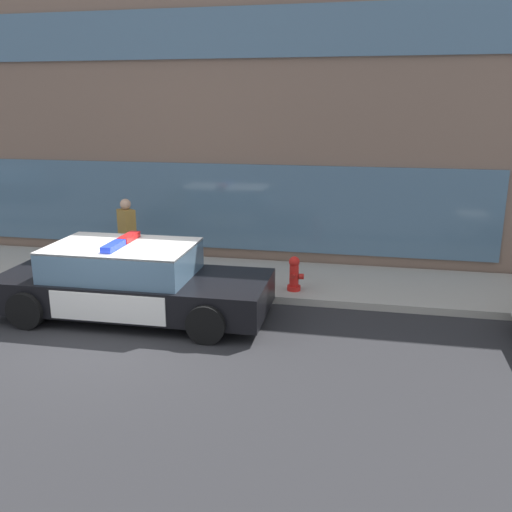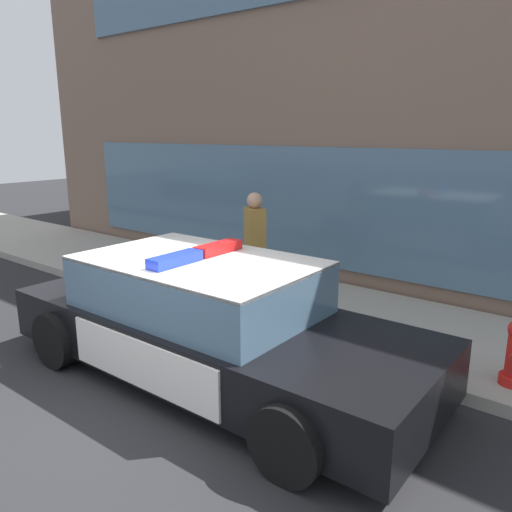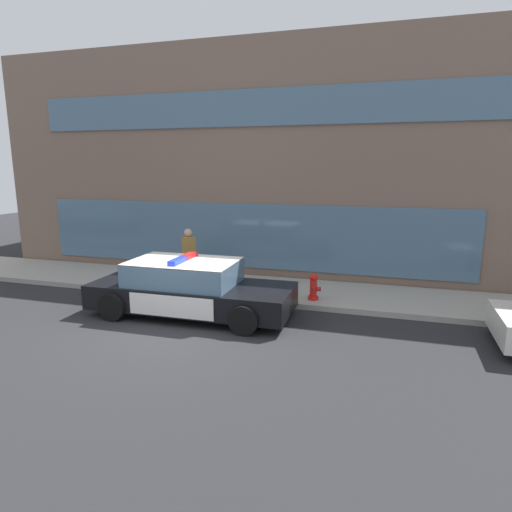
{
  "view_description": "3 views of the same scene",
  "coord_description": "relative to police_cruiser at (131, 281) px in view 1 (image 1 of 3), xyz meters",
  "views": [
    {
      "loc": [
        4.26,
        -8.15,
        3.9
      ],
      "look_at": [
        2.33,
        1.24,
        1.24
      ],
      "focal_mm": 38.61,
      "sensor_mm": 36.0,
      "label": 1
    },
    {
      "loc": [
        3.7,
        -2.85,
        2.76
      ],
      "look_at": [
        0.34,
        1.4,
        1.41
      ],
      "focal_mm": 35.11,
      "sensor_mm": 36.0,
      "label": 2
    },
    {
      "loc": [
        4.63,
        -8.67,
        3.7
      ],
      "look_at": [
        1.32,
        2.35,
        1.32
      ],
      "focal_mm": 30.72,
      "sensor_mm": 36.0,
      "label": 3
    }
  ],
  "objects": [
    {
      "name": "storefront_building",
      "position": [
        2.97,
        7.9,
        3.1
      ],
      "size": [
        23.92,
        8.28,
        7.56
      ],
      "color": "#7A6051",
      "rests_on": "ground"
    },
    {
      "name": "fire_hydrant",
      "position": [
        2.87,
        1.63,
        -0.18
      ],
      "size": [
        0.34,
        0.39,
        0.73
      ],
      "color": "red",
      "rests_on": "sidewalk"
    },
    {
      "name": "pedestrian_on_sidewalk",
      "position": [
        -1.0,
        2.11,
        0.33
      ],
      "size": [
        0.48,
        0.45,
        1.71
      ],
      "rotation": [
        0.0,
        0.0,
        4.06
      ],
      "color": "#23232D",
      "rests_on": "sidewalk"
    },
    {
      "name": "sidewalk",
      "position": [
        0.02,
        2.45,
        -0.61
      ],
      "size": [
        48.0,
        2.62,
        0.15
      ],
      "primitive_type": "cube",
      "color": "#A39E93",
      "rests_on": "ground"
    },
    {
      "name": "police_cruiser",
      "position": [
        0.0,
        0.0,
        0.0
      ],
      "size": [
        5.09,
        2.17,
        1.49
      ],
      "rotation": [
        0.0,
        0.0,
        0.01
      ],
      "color": "black",
      "rests_on": "ground"
    },
    {
      "name": "ground",
      "position": [
        0.02,
        -1.0,
        -0.68
      ],
      "size": [
        48.0,
        48.0,
        0.0
      ],
      "primitive_type": "plane",
      "color": "#262628"
    }
  ]
}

